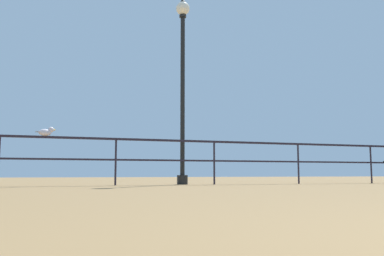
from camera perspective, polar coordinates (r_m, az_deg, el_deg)
name	(u,v)px	position (r m, az deg, el deg)	size (l,w,h in m)	color
pier_railing	(167,151)	(9.48, -3.47, -3.17)	(21.06, 0.05, 1.04)	black
lamppost_center	(183,70)	(10.17, -1.30, 8.07)	(0.34, 0.34, 4.61)	black
seagull_on_rail	(46,132)	(9.14, -19.50, -0.49)	(0.42, 0.20, 0.20)	silver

